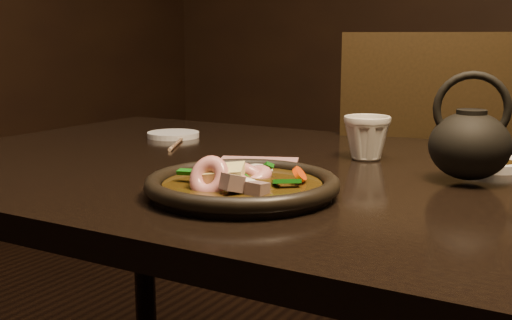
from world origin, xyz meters
The scene contains 10 objects.
table centered at (0.00, 0.00, 0.67)m, with size 1.60×0.90×0.75m.
chair centered at (0.02, 0.62, 0.54)m, with size 0.59×0.59×0.99m.
plate centered at (-0.03, -0.21, 0.76)m, with size 0.28×0.28×0.03m.
stirfry centered at (-0.03, -0.21, 0.77)m, with size 0.18×0.15×0.07m.
soy_dish centered at (0.24, 0.17, 0.76)m, with size 0.10×0.10×0.01m, color white.
saucer_left centered at (-0.46, 0.18, 0.76)m, with size 0.12×0.12×0.01m, color white.
tea_cup centered at (0.02, 0.15, 0.79)m, with size 0.09×0.08×0.09m, color beige.
chopsticks centered at (-0.41, 0.14, 0.75)m, with size 0.12×0.23×0.01m.
napkin centered at (-0.13, -0.01, 0.75)m, with size 0.14×0.14×0.00m, color #A66A66.
teapot centered at (0.23, 0.04, 0.81)m, with size 0.15×0.13×0.17m.
Camera 1 is at (0.43, -0.98, 0.97)m, focal length 45.00 mm.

